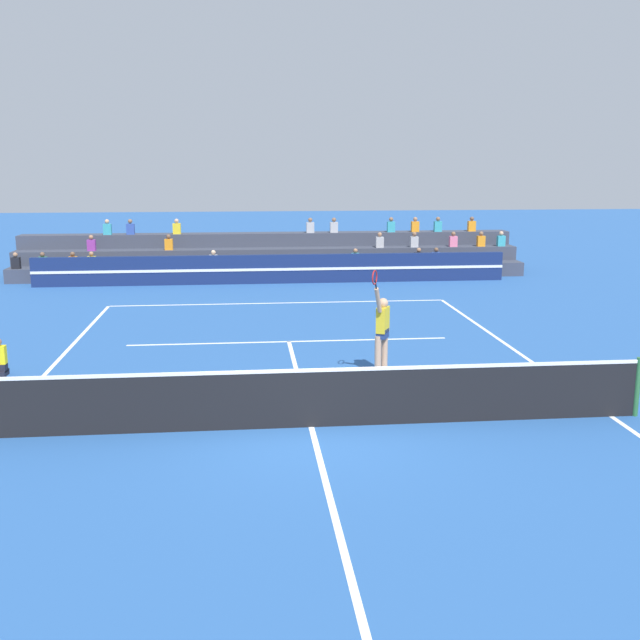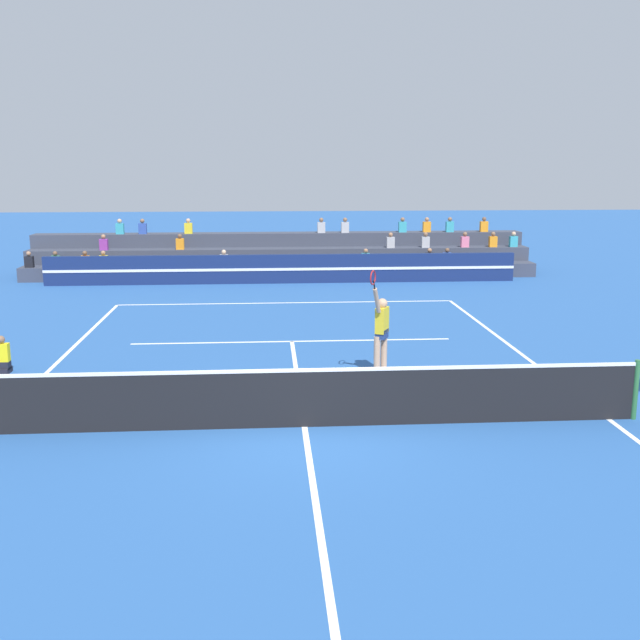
% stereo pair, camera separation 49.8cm
% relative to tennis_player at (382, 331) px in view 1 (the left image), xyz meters
% --- Properties ---
extents(ground_plane, '(120.00, 120.00, 0.00)m').
position_rel_tennis_player_xyz_m(ground_plane, '(-1.81, -3.07, -0.99)').
color(ground_plane, '#285699').
extents(court_lines, '(11.10, 23.90, 0.01)m').
position_rel_tennis_player_xyz_m(court_lines, '(-1.81, -3.07, -0.98)').
color(court_lines, white).
rests_on(court_lines, ground).
extents(tennis_net, '(12.00, 0.10, 1.10)m').
position_rel_tennis_player_xyz_m(tennis_net, '(-1.81, -3.07, -0.44)').
color(tennis_net, '#2D6B38').
rests_on(tennis_net, ground).
extents(sponsor_banner_wall, '(18.00, 0.26, 1.10)m').
position_rel_tennis_player_xyz_m(sponsor_banner_wall, '(-1.81, 13.01, -0.44)').
color(sponsor_banner_wall, navy).
rests_on(sponsor_banner_wall, ground).
extents(bleacher_stand, '(20.50, 2.85, 2.28)m').
position_rel_tennis_player_xyz_m(bleacher_stand, '(-1.80, 15.55, -0.33)').
color(bleacher_stand, '#383D4C').
rests_on(bleacher_stand, ground).
extents(tennis_player, '(0.64, 1.00, 2.45)m').
position_rel_tennis_player_xyz_m(tennis_player, '(0.00, 0.00, 0.00)').
color(tennis_player, tan).
rests_on(tennis_player, ground).
extents(tennis_ball, '(0.07, 0.07, 0.07)m').
position_rel_tennis_player_xyz_m(tennis_ball, '(-1.54, 0.46, -0.95)').
color(tennis_ball, '#C6DB33').
rests_on(tennis_ball, ground).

